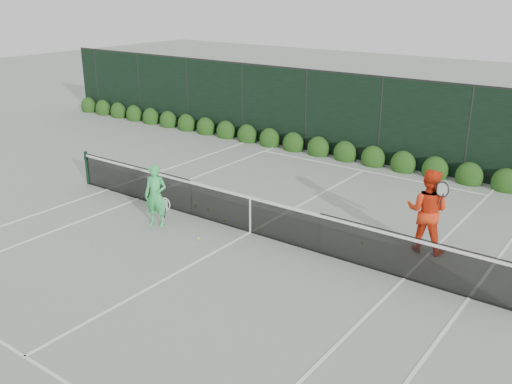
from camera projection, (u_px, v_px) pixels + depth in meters
The scene contains 8 objects.
ground at pixel (250, 232), 14.49m from camera, with size 80.00×80.00×0.00m, color gray.
tennis_net at pixel (250, 213), 14.32m from camera, with size 12.90×0.10×1.07m.
player_woman at pixel (156, 196), 14.68m from camera, with size 0.70×0.58×1.64m.
player_man at pixel (427, 211), 13.18m from camera, with size 1.07×0.88×2.01m.
court_lines at pixel (250, 232), 14.49m from camera, with size 11.03×23.83×0.01m.
windscreen_fence at pixel (173, 209), 11.92m from camera, with size 32.00×21.07×3.06m.
hedge_row at pixel (373, 159), 19.83m from camera, with size 31.66×0.65×0.94m.
tennis_balls at pixel (239, 223), 14.96m from camera, with size 5.01×2.24×0.07m.
Camera 1 is at (7.96, -10.62, 5.90)m, focal length 40.00 mm.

